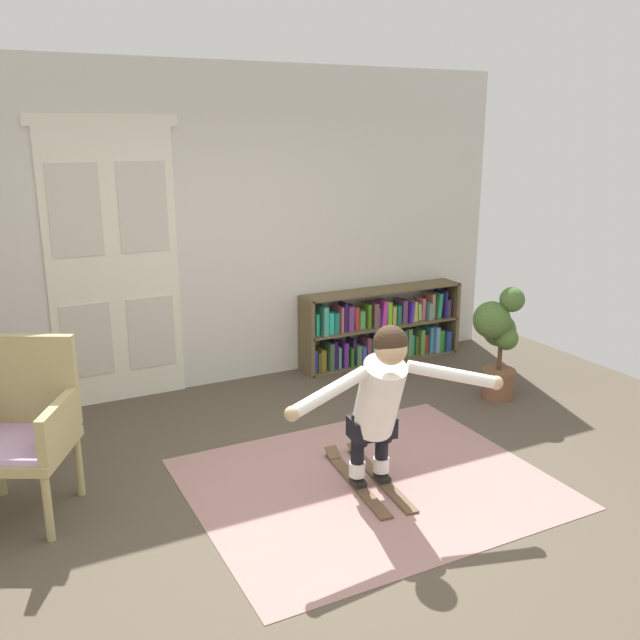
# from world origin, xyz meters

# --- Properties ---
(ground_plane) EXTENTS (7.20, 7.20, 0.00)m
(ground_plane) POSITION_xyz_m (0.00, 0.00, 0.00)
(ground_plane) COLOR #4F4537
(back_wall) EXTENTS (6.00, 0.10, 2.90)m
(back_wall) POSITION_xyz_m (0.00, 2.60, 1.45)
(back_wall) COLOR silver
(back_wall) RESTS_ON ground
(double_door) EXTENTS (1.22, 0.05, 2.45)m
(double_door) POSITION_xyz_m (-0.92, 2.54, 1.23)
(double_door) COLOR silver
(double_door) RESTS_ON ground
(rug) EXTENTS (2.35, 1.95, 0.01)m
(rug) POSITION_xyz_m (0.24, 0.23, 0.00)
(rug) COLOR #A17670
(rug) RESTS_ON ground
(bookshelf) EXTENTS (1.76, 0.30, 0.76)m
(bookshelf) POSITION_xyz_m (1.67, 2.39, 0.34)
(bookshelf) COLOR brown
(bookshelf) RESTS_ON ground
(wicker_chair) EXTENTS (0.81, 0.81, 1.10)m
(wicker_chair) POSITION_xyz_m (-1.85, 0.92, 0.58)
(wicker_chair) COLOR tan
(wicker_chair) RESTS_ON ground
(potted_plant) EXTENTS (0.45, 0.38, 1.02)m
(potted_plant) POSITION_xyz_m (2.05, 1.07, 0.57)
(potted_plant) COLOR brown
(potted_plant) RESTS_ON ground
(skis_pair) EXTENTS (0.37, 0.98, 0.07)m
(skis_pair) POSITION_xyz_m (0.24, 0.26, 0.02)
(skis_pair) COLOR brown
(skis_pair) RESTS_ON rug
(person_skier) EXTENTS (1.46, 0.64, 1.12)m
(person_skier) POSITION_xyz_m (0.22, 0.09, 0.70)
(person_skier) COLOR white
(person_skier) RESTS_ON skis_pair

